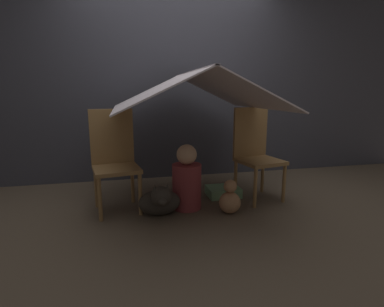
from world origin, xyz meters
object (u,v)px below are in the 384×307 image
chair_left (114,157)px  dog (160,201)px  chair_right (256,151)px  person_front (187,181)px

chair_left → dog: bearing=-48.1°
chair_left → chair_right: bearing=-9.6°
chair_left → dog: 0.62m
person_front → chair_left: bearing=167.1°
person_front → chair_right: bearing=11.2°
chair_right → chair_left: bearing=168.8°
person_front → dog: 0.35m
person_front → dog: bearing=-150.9°
chair_right → person_front: bearing=179.9°
chair_right → dog: (-1.07, -0.31, -0.36)m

